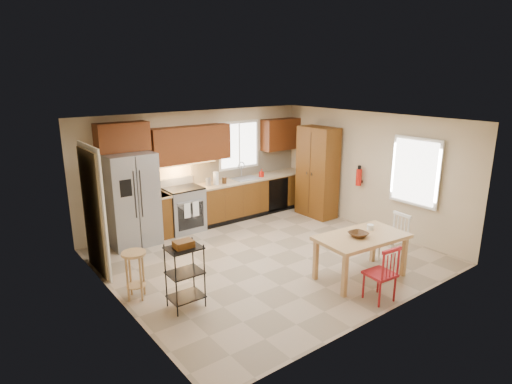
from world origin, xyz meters
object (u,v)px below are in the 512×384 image
(dining_table, at_px, (360,257))
(table_bowl, at_px, (358,237))
(refrigerator, at_px, (131,199))
(chair_red, at_px, (380,273))
(chair_white, at_px, (393,239))
(utility_cart, at_px, (185,276))
(soap_bottle, at_px, (261,173))
(fire_extinguisher, at_px, (359,177))
(pantry, at_px, (317,172))
(table_jar, at_px, (370,228))
(range_stove, at_px, (184,210))
(bar_stool, at_px, (135,275))

(dining_table, bearing_deg, table_bowl, -174.73)
(refrigerator, bearing_deg, chair_red, -64.61)
(chair_white, bearing_deg, utility_cart, 82.17)
(soap_bottle, relative_size, fire_extinguisher, 0.53)
(fire_extinguisher, bearing_deg, soap_bottle, 120.53)
(refrigerator, xyz_separation_m, soap_bottle, (3.18, -0.02, 0.09))
(pantry, bearing_deg, table_jar, -117.89)
(table_jar, bearing_deg, range_stove, 113.42)
(fire_extinguisher, height_order, dining_table, fire_extinguisher)
(range_stove, distance_m, soap_bottle, 2.10)
(range_stove, height_order, chair_red, range_stove)
(soap_bottle, bearing_deg, pantry, -43.45)
(fire_extinguisher, relative_size, table_jar, 2.99)
(utility_cart, bearing_deg, soap_bottle, 38.93)
(pantry, bearing_deg, fire_extinguisher, -79.22)
(fire_extinguisher, relative_size, table_bowl, 1.20)
(refrigerator, xyz_separation_m, fire_extinguisher, (4.33, -1.98, 0.19))
(dining_table, height_order, table_bowl, table_bowl)
(table_jar, distance_m, bar_stool, 3.85)
(chair_white, distance_m, table_jar, 0.71)
(range_stove, distance_m, dining_table, 3.94)
(table_bowl, bearing_deg, table_jar, 12.53)
(range_stove, distance_m, bar_stool, 2.90)
(dining_table, bearing_deg, soap_bottle, 83.21)
(soap_bottle, relative_size, table_bowl, 0.64)
(utility_cart, bearing_deg, dining_table, -17.44)
(dining_table, relative_size, table_jar, 12.32)
(dining_table, bearing_deg, utility_cart, 166.90)
(range_stove, bearing_deg, refrigerator, -177.01)
(fire_extinguisher, distance_m, chair_red, 3.34)
(range_stove, xyz_separation_m, utility_cart, (-1.48, -2.83, 0.02))
(refrigerator, xyz_separation_m, pantry, (4.13, -0.93, 0.14))
(range_stove, distance_m, chair_white, 4.29)
(chair_white, xyz_separation_m, utility_cart, (-3.68, 0.86, 0.05))
(chair_red, bearing_deg, table_jar, 53.02)
(fire_extinguisher, height_order, utility_cart, fire_extinguisher)
(refrigerator, distance_m, table_bowl, 4.34)
(fire_extinguisher, relative_size, chair_white, 0.41)
(refrigerator, distance_m, range_stove, 1.24)
(table_bowl, distance_m, table_jar, 0.43)
(pantry, xyz_separation_m, chair_red, (-2.08, -3.40, -0.61))
(soap_bottle, distance_m, table_jar, 3.59)
(chair_red, xyz_separation_m, table_bowl, (0.26, 0.65, 0.30))
(pantry, relative_size, bar_stool, 2.84)
(chair_white, relative_size, table_bowl, 2.90)
(fire_extinguisher, bearing_deg, chair_red, -134.17)
(refrigerator, height_order, fire_extinguisher, refrigerator)
(soap_bottle, bearing_deg, fire_extinguisher, -59.47)
(fire_extinguisher, height_order, bar_stool, fire_extinguisher)
(refrigerator, bearing_deg, dining_table, -56.81)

